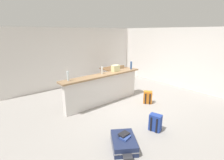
% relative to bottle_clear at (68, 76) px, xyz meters
% --- Properties ---
extents(ground_plane, '(13.00, 13.00, 0.05)m').
position_rel_bottle_clear_xyz_m(ground_plane, '(1.75, -0.57, -1.17)').
color(ground_plane, gray).
extents(wall_back, '(6.60, 0.10, 2.50)m').
position_rel_bottle_clear_xyz_m(wall_back, '(1.75, 2.48, 0.10)').
color(wall_back, silver).
rests_on(wall_back, ground_plane).
extents(wall_right, '(0.10, 6.00, 2.50)m').
position_rel_bottle_clear_xyz_m(wall_right, '(4.80, -0.27, 0.10)').
color(wall_right, silver).
rests_on(wall_right, ground_plane).
extents(partition_half_wall, '(2.80, 0.20, 0.96)m').
position_rel_bottle_clear_xyz_m(partition_half_wall, '(1.20, -0.04, -0.67)').
color(partition_half_wall, silver).
rests_on(partition_half_wall, ground_plane).
extents(bar_countertop, '(2.96, 0.40, 0.05)m').
position_rel_bottle_clear_xyz_m(bar_countertop, '(1.20, -0.04, -0.16)').
color(bar_countertop, '#93704C').
rests_on(bar_countertop, partition_half_wall).
extents(bottle_clear, '(0.06, 0.06, 0.28)m').
position_rel_bottle_clear_xyz_m(bottle_clear, '(0.00, 0.00, 0.00)').
color(bottle_clear, silver).
rests_on(bottle_clear, bar_countertop).
extents(bottle_white, '(0.06, 0.06, 0.24)m').
position_rel_bottle_clear_xyz_m(bottle_white, '(1.19, 0.01, -0.02)').
color(bottle_white, silver).
rests_on(bottle_white, bar_countertop).
extents(bottle_blue, '(0.06, 0.06, 0.29)m').
position_rel_bottle_clear_xyz_m(bottle_blue, '(2.42, -0.11, 0.00)').
color(bottle_blue, '#284C89').
rests_on(bottle_blue, bar_countertop).
extents(grocery_bag, '(0.26, 0.18, 0.22)m').
position_rel_bottle_clear_xyz_m(grocery_bag, '(1.77, 0.00, -0.03)').
color(grocery_bag, beige).
rests_on(grocery_bag, bar_countertop).
extents(dining_table, '(1.10, 0.80, 0.74)m').
position_rel_bottle_clear_xyz_m(dining_table, '(2.93, 1.41, -0.50)').
color(dining_table, brown).
rests_on(dining_table, ground_plane).
extents(dining_chair_near_partition, '(0.48, 0.48, 0.93)m').
position_rel_bottle_clear_xyz_m(dining_chair_near_partition, '(2.84, 0.85, -0.63)').
color(dining_chair_near_partition, '#9E754C').
rests_on(dining_chair_near_partition, ground_plane).
extents(suitcase_flat_navy, '(0.79, 0.87, 0.22)m').
position_rel_bottle_clear_xyz_m(suitcase_flat_navy, '(0.16, -2.10, -1.04)').
color(suitcase_flat_navy, '#1E284C').
rests_on(suitcase_flat_navy, ground_plane).
extents(backpack_orange, '(0.34, 0.34, 0.42)m').
position_rel_bottle_clear_xyz_m(backpack_orange, '(2.34, -0.99, -0.95)').
color(backpack_orange, orange).
rests_on(backpack_orange, ground_plane).
extents(backpack_blue, '(0.30, 0.32, 0.42)m').
position_rel_bottle_clear_xyz_m(backpack_blue, '(1.19, -2.14, -0.95)').
color(backpack_blue, '#233D93').
rests_on(backpack_blue, ground_plane).
extents(book_stack, '(0.25, 0.25, 0.07)m').
position_rel_bottle_clear_xyz_m(book_stack, '(0.20, -2.08, -0.89)').
color(book_stack, '#334C99').
rests_on(book_stack, suitcase_flat_navy).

